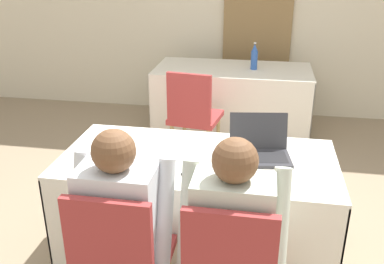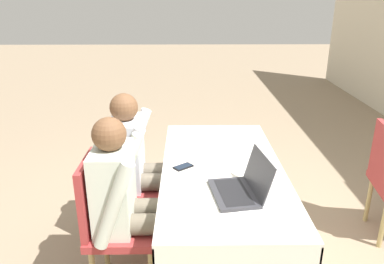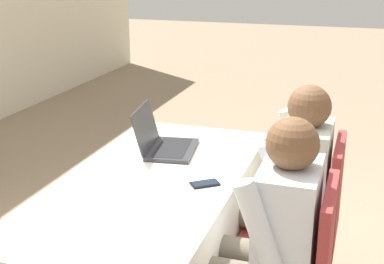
# 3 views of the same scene
# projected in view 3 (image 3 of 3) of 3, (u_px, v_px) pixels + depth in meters

# --- Properties ---
(conference_table_near) EXTENTS (1.66, 0.80, 0.73)m
(conference_table_near) POSITION_uv_depth(u_px,v_px,m) (152.00, 212.00, 2.56)
(conference_table_near) COLOR white
(conference_table_near) RESTS_ON ground_plane
(laptop) EXTENTS (0.39, 0.34, 0.24)m
(laptop) POSITION_uv_depth(u_px,v_px,m) (164.00, 143.00, 2.84)
(laptop) COLOR #333338
(laptop) RESTS_ON conference_table_near
(cell_phone) EXTENTS (0.13, 0.14, 0.01)m
(cell_phone) POSITION_uv_depth(u_px,v_px,m) (205.00, 184.00, 2.43)
(cell_phone) COLOR black
(cell_phone) RESTS_ON conference_table_near
(paper_beside_laptop) EXTENTS (0.29, 0.35, 0.00)m
(paper_beside_laptop) POSITION_uv_depth(u_px,v_px,m) (169.00, 145.00, 2.94)
(paper_beside_laptop) COLOR white
(paper_beside_laptop) RESTS_ON conference_table_near
(chair_near_right) EXTENTS (0.44, 0.44, 0.91)m
(chair_near_right) POSITION_uv_depth(u_px,v_px,m) (307.00, 219.00, 2.60)
(chair_near_right) COLOR tan
(chair_near_right) RESTS_ON ground_plane
(person_checkered_shirt) EXTENTS (0.50, 0.52, 1.17)m
(person_checkered_shirt) POSITION_uv_depth(u_px,v_px,m) (267.00, 239.00, 2.11)
(person_checkered_shirt) COLOR #665B4C
(person_checkered_shirt) RESTS_ON ground_plane
(person_white_shirt) EXTENTS (0.50, 0.52, 1.17)m
(person_white_shirt) POSITION_uv_depth(u_px,v_px,m) (287.00, 186.00, 2.59)
(person_white_shirt) COLOR #665B4C
(person_white_shirt) RESTS_ON ground_plane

